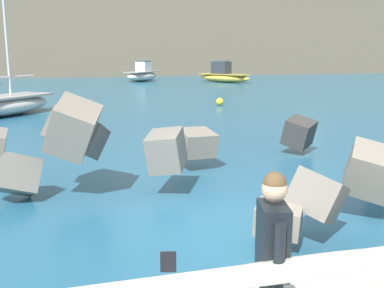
% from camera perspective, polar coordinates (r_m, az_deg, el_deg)
% --- Properties ---
extents(ground_plane, '(400.00, 400.00, 0.00)m').
position_cam_1_polar(ground_plane, '(7.88, 4.45, -10.54)').
color(ground_plane, '#235B7A').
extents(surfer_with_board, '(2.12, 1.39, 1.78)m').
position_cam_1_polar(surfer_with_board, '(3.82, 10.92, -14.64)').
color(surfer_with_board, black).
rests_on(surfer_with_board, walkway_path).
extents(boat_near_left, '(4.93, 6.28, 2.16)m').
position_cam_1_polar(boat_near_left, '(47.34, 4.05, 8.62)').
color(boat_near_left, '#EAC64C').
rests_on(boat_near_left, ground).
extents(boat_near_right, '(4.74, 5.02, 2.16)m').
position_cam_1_polar(boat_near_right, '(49.08, -6.30, 8.73)').
color(boat_near_right, beige).
rests_on(boat_near_right, ground).
extents(boat_mid_centre, '(4.91, 5.33, 6.21)m').
position_cam_1_polar(boat_mid_centre, '(23.51, -22.55, 4.62)').
color(boat_mid_centre, beige).
rests_on(boat_mid_centre, ground).
extents(mooring_buoy_inner, '(0.44, 0.44, 0.44)m').
position_cam_1_polar(mooring_buoy_inner, '(25.99, 3.53, 5.37)').
color(mooring_buoy_inner, yellow).
rests_on(mooring_buoy_inner, ground).
extents(headland_bluff, '(106.81, 44.59, 12.37)m').
position_cam_1_polar(headland_bluff, '(82.15, -1.72, 13.68)').
color(headland_bluff, '#756651').
rests_on(headland_bluff, ground).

